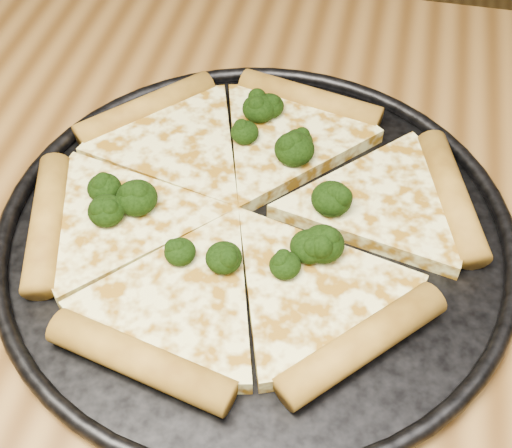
# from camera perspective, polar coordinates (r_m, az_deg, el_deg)

# --- Properties ---
(dining_table) EXTENTS (1.20, 0.90, 0.75)m
(dining_table) POSITION_cam_1_polar(r_m,az_deg,el_deg) (0.62, -8.13, -10.35)
(dining_table) COLOR brown
(dining_table) RESTS_ON ground
(pizza_pan) EXTENTS (0.41, 0.41, 0.02)m
(pizza_pan) POSITION_cam_1_polar(r_m,az_deg,el_deg) (0.56, 0.00, -0.54)
(pizza_pan) COLOR black
(pizza_pan) RESTS_ON dining_table
(pizza) EXTENTS (0.38, 0.35, 0.03)m
(pizza) POSITION_cam_1_polar(r_m,az_deg,el_deg) (0.56, -1.03, 1.20)
(pizza) COLOR #FFFA9C
(pizza) RESTS_ON pizza_pan
(broccoli_florets) EXTENTS (0.21, 0.20, 0.03)m
(broccoli_florets) POSITION_cam_1_polar(r_m,az_deg,el_deg) (0.57, -0.74, 3.09)
(broccoli_florets) COLOR black
(broccoli_florets) RESTS_ON pizza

